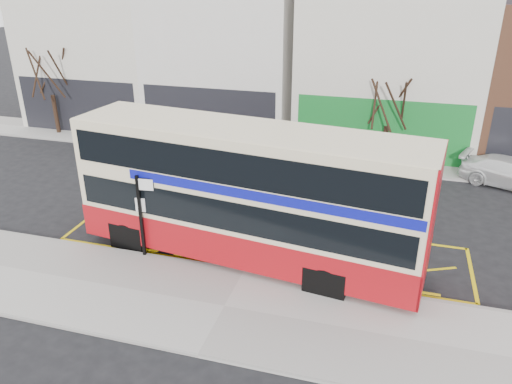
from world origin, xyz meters
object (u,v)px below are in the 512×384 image
(street_tree_right, at_px, (391,90))
(double_decker_bus, at_px, (248,193))
(bus_stop_post, at_px, (142,208))
(car_silver, at_px, (119,141))
(car_white, at_px, (512,173))
(street_tree_left, at_px, (47,59))
(car_grey, at_px, (254,147))

(street_tree_right, bearing_deg, double_decker_bus, -111.37)
(bus_stop_post, bearing_deg, car_silver, 119.01)
(car_silver, distance_m, car_white, 19.13)
(bus_stop_post, relative_size, street_tree_left, 0.45)
(car_grey, bearing_deg, bus_stop_post, -169.05)
(bus_stop_post, xyz_separation_m, street_tree_right, (7.17, 10.92, 1.88))
(car_silver, xyz_separation_m, car_grey, (7.22, 0.81, 0.06))
(car_grey, bearing_deg, car_white, -74.86)
(car_white, bearing_deg, street_tree_left, 107.40)
(car_white, bearing_deg, car_silver, 111.87)
(bus_stop_post, relative_size, car_silver, 0.80)
(car_grey, height_order, street_tree_right, street_tree_right)
(street_tree_left, relative_size, street_tree_right, 1.15)
(street_tree_right, bearing_deg, car_silver, -173.03)
(bus_stop_post, distance_m, car_silver, 11.31)
(bus_stop_post, relative_size, car_white, 0.66)
(double_decker_bus, bearing_deg, bus_stop_post, -156.00)
(car_silver, distance_m, car_grey, 7.27)
(street_tree_left, xyz_separation_m, street_tree_right, (18.49, -0.05, -0.56))
(car_silver, xyz_separation_m, street_tree_right, (13.53, 1.65, 3.14))
(car_silver, relative_size, street_tree_left, 0.57)
(street_tree_left, bearing_deg, car_white, -2.46)
(double_decker_bus, xyz_separation_m, car_silver, (-9.64, 8.29, -1.77))
(double_decker_bus, distance_m, car_grey, 9.57)
(bus_stop_post, xyz_separation_m, street_tree_left, (-11.32, 10.98, 2.43))
(car_white, height_order, street_tree_left, street_tree_left)
(double_decker_bus, bearing_deg, street_tree_right, 75.96)
(street_tree_left, bearing_deg, street_tree_right, -0.16)
(bus_stop_post, bearing_deg, double_decker_bus, 11.23)
(double_decker_bus, xyz_separation_m, bus_stop_post, (-3.28, -0.98, -0.50))
(car_silver, xyz_separation_m, street_tree_left, (-4.96, 1.71, 3.70))
(double_decker_bus, height_order, car_white, double_decker_bus)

